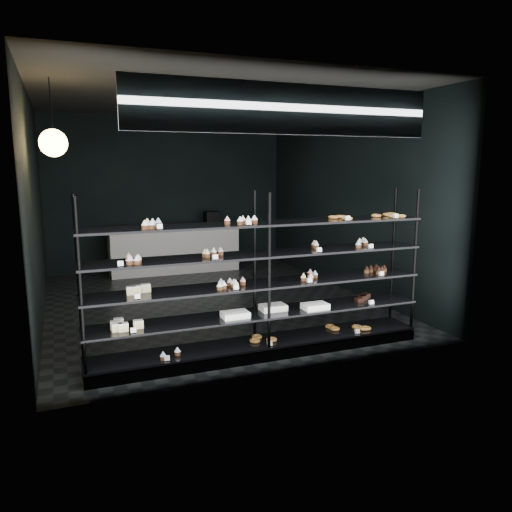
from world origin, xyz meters
name	(u,v)px	position (x,y,z in m)	size (l,w,h in m)	color
room	(208,204)	(0.00, 0.00, 1.60)	(5.01, 6.01, 3.20)	black
display_shelf	(260,303)	(-0.09, -2.45, 0.63)	(4.00, 0.50, 1.91)	black
signage	(287,109)	(0.00, -2.93, 2.75)	(3.30, 0.05, 0.50)	#0F0E46
pendant_lamp	(53,143)	(-2.20, -1.26, 2.45)	(0.32, 0.32, 0.89)	black
service_counter	(175,248)	(0.00, 2.50, 0.50)	(2.72, 0.65, 1.23)	silver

